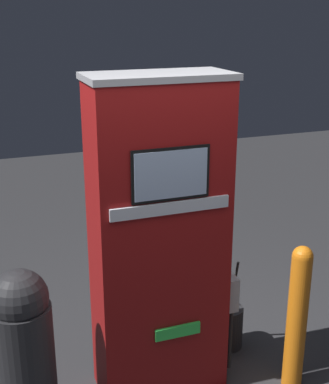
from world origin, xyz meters
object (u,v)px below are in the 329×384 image
(trash_bin, at_px, (24,347))
(squeegee_bucket, at_px, (229,326))
(gas_pump, at_px, (160,242))
(safety_bollard, at_px, (297,315))

(trash_bin, height_order, squeegee_bucket, trash_bin)
(gas_pump, height_order, trash_bin, gas_pump)
(gas_pump, xyz_separation_m, safety_bollard, (0.88, -0.36, -0.54))
(gas_pump, relative_size, safety_bollard, 2.03)
(gas_pump, height_order, squeegee_bucket, gas_pump)
(gas_pump, height_order, safety_bollard, gas_pump)
(safety_bollard, height_order, squeegee_bucket, safety_bollard)
(trash_bin, bearing_deg, gas_pump, 3.07)
(safety_bollard, relative_size, squeegee_bucket, 1.44)
(squeegee_bucket, bearing_deg, safety_bollard, -69.64)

